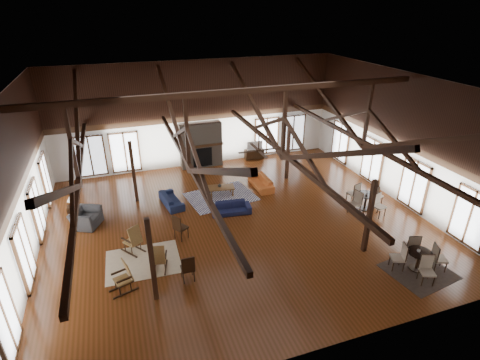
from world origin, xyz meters
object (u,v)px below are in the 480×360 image
object	(u,v)px
sofa_navy_front	(231,208)
coffee_table	(221,188)
sofa_navy_left	(171,200)
sofa_orange	(261,182)
cafe_table_near	(419,257)
tv_console	(254,154)
armchair	(86,218)
cafe_table_far	(366,199)

from	to	relation	value
sofa_navy_front	coffee_table	xyz separation A→B (m)	(0.03, 1.76, 0.18)
coffee_table	sofa_navy_left	bearing A→B (deg)	-168.46
sofa_navy_front	sofa_orange	bearing A→B (deg)	48.95
sofa_navy_left	cafe_table_near	bearing A→B (deg)	-144.16
sofa_navy_front	cafe_table_near	bearing A→B (deg)	-41.89
coffee_table	tv_console	size ratio (longest dim) A/B	1.20
sofa_navy_left	coffee_table	bearing A→B (deg)	-97.19
armchair	cafe_table_far	distance (m)	12.55
sofa_navy_front	cafe_table_near	world-z (taller)	cafe_table_near
sofa_navy_left	cafe_table_near	world-z (taller)	cafe_table_near
sofa_navy_left	coffee_table	size ratio (longest dim) A/B	1.32
cafe_table_far	tv_console	size ratio (longest dim) A/B	1.78
cafe_table_far	tv_console	xyz separation A→B (m)	(-2.68, 7.50, -0.24)
sofa_navy_front	sofa_orange	distance (m)	3.04
sofa_navy_left	sofa_orange	world-z (taller)	sofa_orange
tv_console	sofa_orange	bearing A→B (deg)	-105.89
sofa_orange	coffee_table	world-z (taller)	sofa_orange
coffee_table	cafe_table_near	bearing A→B (deg)	-46.74
coffee_table	cafe_table_near	distance (m)	9.27
sofa_navy_left	coffee_table	world-z (taller)	sofa_navy_left
sofa_navy_left	cafe_table_far	distance (m)	9.12
sofa_navy_front	sofa_orange	xyz separation A→B (m)	(2.27, 2.02, 0.02)
armchair	tv_console	distance (m)	10.73
cafe_table_near	cafe_table_far	xyz separation A→B (m)	(0.88, 4.31, 0.01)
sofa_navy_front	coffee_table	world-z (taller)	sofa_navy_front
armchair	tv_console	bearing A→B (deg)	-36.98
sofa_navy_front	cafe_table_near	xyz separation A→B (m)	(5.16, -5.96, 0.25)
sofa_navy_left	sofa_orange	bearing A→B (deg)	-94.89
sofa_navy_front	armchair	xyz separation A→B (m)	(-6.23, 1.03, 0.12)
cafe_table_near	armchair	bearing A→B (deg)	148.48
cafe_table_near	sofa_orange	bearing A→B (deg)	109.91
sofa_navy_front	sofa_navy_left	size ratio (longest dim) A/B	0.97
sofa_navy_left	cafe_table_far	bearing A→B (deg)	-120.47
cafe_table_near	tv_console	xyz separation A→B (m)	(-1.80, 11.81, -0.22)
cafe_table_near	tv_console	size ratio (longest dim) A/B	1.72
sofa_navy_left	cafe_table_near	distance (m)	10.79
sofa_navy_left	armchair	bearing A→B (deg)	90.73
sofa_navy_front	cafe_table_far	bearing A→B (deg)	-8.05
tv_console	cafe_table_far	bearing A→B (deg)	-70.36
tv_console	cafe_table_near	bearing A→B (deg)	-81.34
sofa_orange	sofa_navy_left	bearing A→B (deg)	-86.22
sofa_navy_left	cafe_table_far	size ratio (longest dim) A/B	0.89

